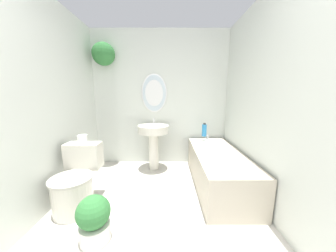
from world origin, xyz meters
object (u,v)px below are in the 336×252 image
at_px(pedestal_sink, 153,137).
at_px(bathtub, 218,168).
at_px(toilet_paper_roll, 82,139).
at_px(toilet, 76,183).
at_px(potted_plant, 94,218).
at_px(shampoo_bottle, 204,130).

bearing_deg(pedestal_sink, bathtub, -28.93).
bearing_deg(bathtub, toilet_paper_roll, -171.43).
distance_m(toilet, pedestal_sink, 1.33).
relative_size(toilet, potted_plant, 1.64).
bearing_deg(toilet, potted_plant, -49.55).
bearing_deg(toilet_paper_roll, potted_plant, -60.01).
xyz_separation_m(potted_plant, toilet_paper_roll, (-0.40, 0.69, 0.53)).
distance_m(bathtub, toilet_paper_roll, 1.85).
bearing_deg(toilet, pedestal_sink, 51.92).
xyz_separation_m(pedestal_sink, shampoo_bottle, (0.88, 0.10, 0.10)).
height_order(toilet, shampoo_bottle, shampoo_bottle).
bearing_deg(bathtub, toilet, -164.47).
xyz_separation_m(pedestal_sink, bathtub, (0.96, -0.53, -0.32)).
bearing_deg(potted_plant, toilet_paper_roll, 119.99).
relative_size(bathtub, toilet_paper_roll, 14.24).
bearing_deg(shampoo_bottle, potted_plant, -129.02).
xyz_separation_m(pedestal_sink, potted_plant, (-0.40, -1.49, -0.36)).
height_order(toilet, bathtub, toilet).
distance_m(shampoo_bottle, toilet_paper_roll, 1.91).
height_order(shampoo_bottle, potted_plant, shampoo_bottle).
distance_m(pedestal_sink, toilet_paper_roll, 1.14).
height_order(bathtub, potted_plant, bathtub).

